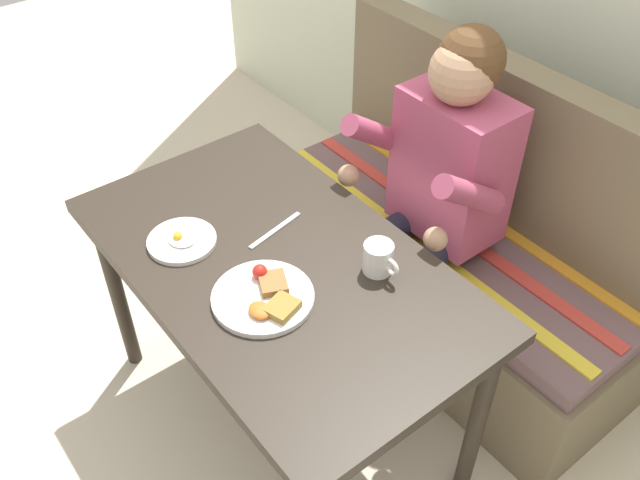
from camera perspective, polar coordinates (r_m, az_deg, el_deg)
name	(u,v)px	position (r m, az deg, el deg)	size (l,w,h in m)	color
ground_plane	(285,416)	(2.42, -2.88, -14.32)	(8.00, 8.00, 0.00)	beige
table	(278,281)	(1.92, -3.53, -3.44)	(1.20, 0.70, 0.73)	#2C251C
couch	(454,251)	(2.52, 11.06, -0.91)	(1.44, 0.56, 1.00)	brown
person	(435,179)	(2.15, 9.54, 5.00)	(0.45, 0.61, 1.21)	#AE4765
plate_breakfast	(265,296)	(1.75, -4.60, -4.69)	(0.26, 0.26, 0.05)	white
plate_eggs	(182,240)	(1.94, -11.38, -0.03)	(0.19, 0.19, 0.04)	white
coffee_mug	(379,258)	(1.81, 4.89, -1.46)	(0.12, 0.08, 0.09)	white
knife	(275,230)	(1.95, -3.73, 0.81)	(0.01, 0.20, 0.01)	silver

